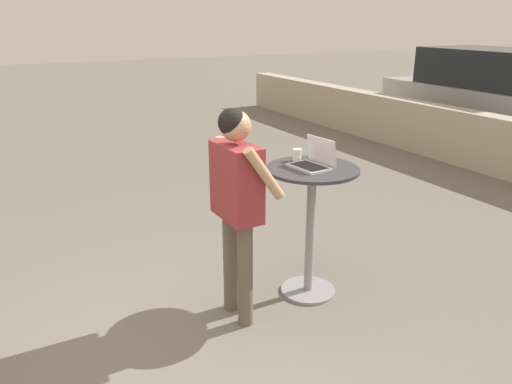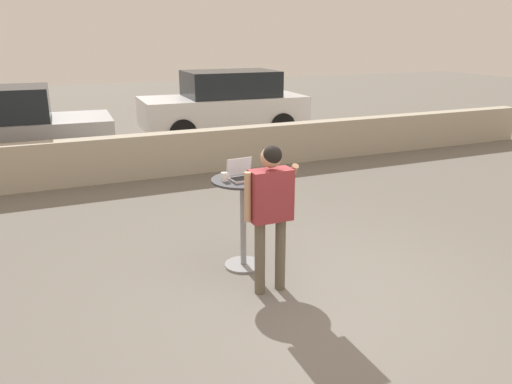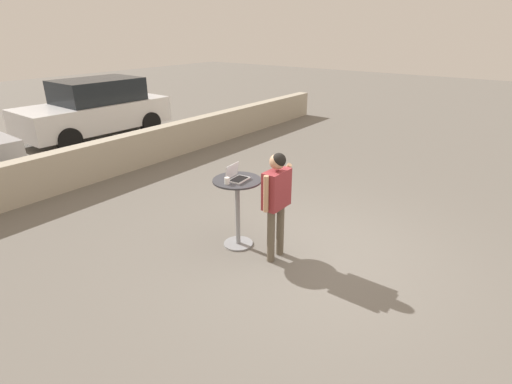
{
  "view_description": "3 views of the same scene",
  "coord_description": "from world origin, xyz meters",
  "px_view_note": "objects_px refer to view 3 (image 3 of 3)",
  "views": [
    {
      "loc": [
        2.59,
        -1.01,
        2.14
      ],
      "look_at": [
        -0.6,
        0.74,
        0.87
      ],
      "focal_mm": 35.0,
      "sensor_mm": 36.0,
      "label": 1
    },
    {
      "loc": [
        -2.37,
        -3.87,
        2.62
      ],
      "look_at": [
        -0.41,
        0.7,
        1.04
      ],
      "focal_mm": 35.0,
      "sensor_mm": 36.0,
      "label": 2
    },
    {
      "loc": [
        -4.53,
        -2.34,
        3.12
      ],
      "look_at": [
        -0.56,
        0.64,
        1.05
      ],
      "focal_mm": 28.0,
      "sensor_mm": 36.0,
      "label": 3
    }
  ],
  "objects_px": {
    "cafe_table": "(238,202)",
    "standing_person": "(276,194)",
    "laptop": "(236,176)",
    "parked_car_near_street": "(96,109)",
    "coffee_mug": "(227,181)"
  },
  "relations": [
    {
      "from": "cafe_table",
      "to": "laptop",
      "type": "relative_size",
      "value": 3.23
    },
    {
      "from": "laptop",
      "to": "coffee_mug",
      "type": "relative_size",
      "value": 3.12
    },
    {
      "from": "cafe_table",
      "to": "standing_person",
      "type": "bearing_deg",
      "value": -86.99
    },
    {
      "from": "laptop",
      "to": "standing_person",
      "type": "relative_size",
      "value": 0.21
    },
    {
      "from": "cafe_table",
      "to": "parked_car_near_street",
      "type": "relative_size",
      "value": 0.25
    },
    {
      "from": "laptop",
      "to": "standing_person",
      "type": "distance_m",
      "value": 0.69
    },
    {
      "from": "cafe_table",
      "to": "laptop",
      "type": "distance_m",
      "value": 0.41
    },
    {
      "from": "standing_person",
      "to": "parked_car_near_street",
      "type": "relative_size",
      "value": 0.37
    },
    {
      "from": "cafe_table",
      "to": "standing_person",
      "type": "height_order",
      "value": "standing_person"
    },
    {
      "from": "laptop",
      "to": "coffee_mug",
      "type": "xyz_separation_m",
      "value": [
        -0.21,
        -0.01,
        -0.0
      ]
    },
    {
      "from": "cafe_table",
      "to": "parked_car_near_street",
      "type": "xyz_separation_m",
      "value": [
        2.49,
        7.49,
        0.14
      ]
    },
    {
      "from": "laptop",
      "to": "parked_car_near_street",
      "type": "distance_m",
      "value": 7.89
    },
    {
      "from": "cafe_table",
      "to": "standing_person",
      "type": "distance_m",
      "value": 0.73
    },
    {
      "from": "coffee_mug",
      "to": "standing_person",
      "type": "distance_m",
      "value": 0.72
    },
    {
      "from": "coffee_mug",
      "to": "standing_person",
      "type": "xyz_separation_m",
      "value": [
        0.25,
        -0.67,
        -0.12
      ]
    }
  ]
}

